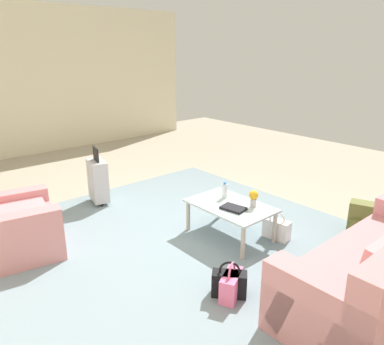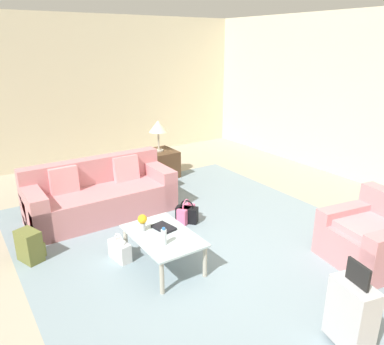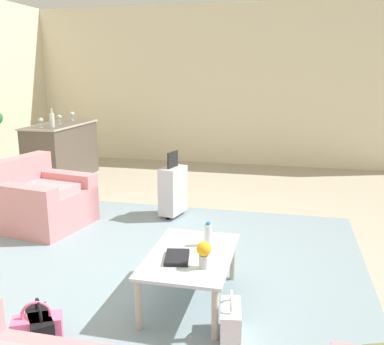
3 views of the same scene
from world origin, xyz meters
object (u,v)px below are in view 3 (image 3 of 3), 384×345
Objects in this scene: handbag_white at (231,321)px; handbag_black at (40,330)px; armchair at (40,203)px; handbag_pink at (38,332)px; wine_glass_right_of_centre at (72,114)px; suitcase_silver at (173,190)px; wine_glass_left_of_centre at (59,117)px; wine_glass_leftmost at (41,121)px; water_bottle at (208,235)px; bar_console at (62,151)px; coffee_table_book at (177,257)px; coffee_table at (191,260)px; flower_vase at (204,252)px; wine_bottle_clear at (52,120)px.

handbag_black is at bearing 107.61° from handbag_white.
armchair is 2.96× the size of handbag_black.
handbag_black is (0.03, -0.00, 0.00)m from handbag_pink.
handbag_white is (-4.43, -3.53, -0.94)m from wine_glass_right_of_centre.
suitcase_silver reaches higher than handbag_pink.
wine_glass_left_of_centre is 2.92m from suitcase_silver.
suitcase_silver is (-0.98, -2.43, -0.71)m from wine_glass_leftmost.
water_bottle is 5.04m from wine_glass_right_of_centre.
bar_console reaches higher than handbag_black.
handbag_white is at bearing -132.79° from coffee_table_book.
bar_console is (3.62, 3.02, 0.06)m from coffee_table_book.
wine_glass_leftmost is (1.67, 0.96, 0.78)m from armchair.
wine_glass_right_of_centre is at bearing 19.87° from armchair.
bar_console reaches higher than coffee_table.
armchair reaches higher than water_bottle.
wine_glass_left_of_centre is 0.43× the size of handbag_pink.
suitcase_silver is (2.00, 0.70, -0.01)m from coffee_table.
handbag_pink is (-2.83, 0.16, -0.23)m from suitcase_silver.
wine_glass_leftmost is 1.04m from wine_glass_right_of_centre.
flower_vase is 0.57× the size of handbag_white.
bar_console is at bearing 15.63° from wine_bottle_clear.
water_bottle is 1.46m from handbag_pink.
coffee_table_book is 0.18× the size of bar_console.
coffee_table is 6.54× the size of wine_glass_right_of_centre.
suitcase_silver is (-1.50, -2.41, -0.71)m from wine_glass_left_of_centre.
water_bottle is 0.77m from handbag_white.
coffee_table reaches higher than handbag_pink.
armchair reaches higher than handbag_pink.
water_bottle is at bearing -135.83° from wine_glass_left_of_centre.
coffee_table is at bearing -45.88° from handbag_pink.
flower_vase is 0.57× the size of handbag_black.
water_bottle reaches higher than handbag_black.
coffee_table_book reaches higher than handbag_white.
wine_glass_left_of_centre reaches higher than coffee_table_book.
handbag_pink is 0.03m from handbag_black.
wine_glass_leftmost is 4.52m from handbag_black.
armchair is 2.96× the size of handbag_pink.
water_bottle is at bearing 6.79° from flower_vase.
coffee_table is at bearing -44.24° from coffee_table_book.
wine_bottle_clear is (2.85, 3.07, 0.57)m from water_bottle.
armchair is at bearing 63.88° from water_bottle.
wine_glass_left_of_centre is at bearing -175.68° from wine_glass_right_of_centre.
wine_bottle_clear is (-0.45, -0.13, 0.01)m from wine_glass_left_of_centre.
wine_glass_right_of_centre is at bearing 0.79° from wine_glass_leftmost.
wine_bottle_clear is 0.84× the size of handbag_pink.
flower_vase is 5.39m from wine_glass_right_of_centre.
coffee_table_book reaches higher than coffee_table.
wine_bottle_clear is at bearing -163.71° from wine_glass_left_of_centre.
suitcase_silver is (2.12, 0.62, -0.07)m from coffee_table_book.
wine_bottle_clear is (3.17, 2.89, 0.65)m from coffee_table_book.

